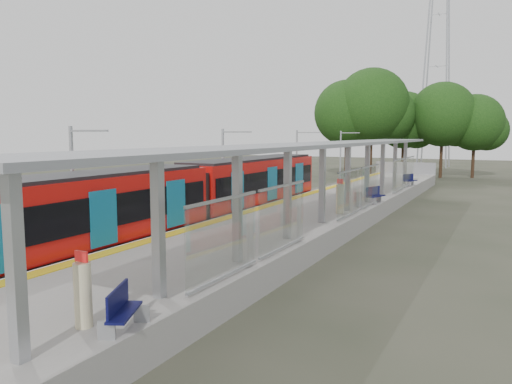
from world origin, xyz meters
The scene contains 16 objects.
ground centered at (0.00, 0.00, 0.00)m, with size 200.00×200.00×0.00m, color #474438.
trackbed centered at (-4.50, 20.00, 0.12)m, with size 3.00×70.00×0.24m, color #59544C.
platform centered at (0.00, 20.00, 0.50)m, with size 6.00×50.00×1.00m, color gray.
tactile_strip centered at (-2.55, 20.00, 1.01)m, with size 0.60×50.00×0.02m, color yellow.
end_fence centered at (0.00, 44.95, 1.60)m, with size 6.00×0.10×1.20m, color #9EA0A5.
train centered at (-4.50, 12.45, 2.05)m, with size 2.74×27.60×3.62m.
canopy centered at (1.61, 16.19, 4.20)m, with size 3.27×38.00×3.66m.
pylon centered at (-1.00, 73.00, 19.00)m, with size 8.00×4.00×38.00m, color #9EA0A5, non-canonical shape.
tree_cluster centered at (-2.25, 52.17, 7.48)m, with size 20.67×12.42×12.64m.
catenary_masts centered at (-6.22, 19.00, 2.91)m, with size 2.08×48.16×5.40m.
bench_near centered at (2.62, -0.05, 1.48)m, with size 0.93×1.37×0.91m.
bench_mid centered at (2.61, 21.47, 1.52)m, with size 0.86×1.52×0.99m.
bench_far centered at (2.62, 32.66, 1.50)m, with size 0.95×1.44×0.95m.
info_pillar_near centered at (1.78, -0.28, 1.71)m, with size 0.37×0.37×1.65m.
info_pillar_far centered at (1.95, 16.88, 1.78)m, with size 0.40×0.40×1.80m.
litter_bin centered at (2.13, 19.62, 1.42)m, with size 0.41×0.41×0.84m, color #9EA0A5.
Camera 1 is at (9.68, -7.69, 5.07)m, focal length 35.00 mm.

